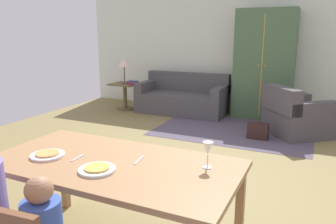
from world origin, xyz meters
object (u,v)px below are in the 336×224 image
at_px(dining_table, 113,171).
at_px(armchair, 295,116).
at_px(handbag, 258,131).
at_px(plate_near_child, 97,170).
at_px(table_lamp, 124,64).
at_px(couch, 183,98).
at_px(plate_near_man, 48,155).
at_px(book_upper, 133,82).
at_px(side_table, 125,92).
at_px(armoire, 264,65).
at_px(wine_glass, 208,149).
at_px(book_lower, 132,84).

bearing_deg(dining_table, armchair, 75.66).
relative_size(armchair, handbag, 3.76).
xyz_separation_m(plate_near_child, armchair, (0.97, 3.98, -0.45)).
relative_size(plate_near_child, table_lamp, 0.46).
relative_size(couch, table_lamp, 3.41).
distance_m(plate_near_child, armchair, 4.13).
height_order(plate_near_man, table_lamp, table_lamp).
bearing_deg(book_upper, couch, 10.71).
distance_m(plate_near_man, side_table, 4.85).
bearing_deg(armoire, side_table, -169.24).
height_order(dining_table, book_upper, dining_table).
bearing_deg(book_upper, table_lamp, -163.68).
relative_size(wine_glass, book_lower, 0.85).
xyz_separation_m(wine_glass, book_lower, (-3.02, 4.00, -0.30)).
distance_m(wine_glass, table_lamp, 5.19).
xyz_separation_m(book_upper, handbag, (2.88, -0.95, -0.49)).
xyz_separation_m(armchair, armoire, (-0.70, 0.98, 0.73)).
height_order(couch, side_table, couch).
distance_m(wine_glass, armoire, 4.62).
bearing_deg(armoire, table_lamp, -169.24).
relative_size(plate_near_man, side_table, 0.43).
bearing_deg(table_lamp, couch, 11.48).
bearing_deg(wine_glass, plate_near_child, -151.02).
xyz_separation_m(dining_table, armchair, (0.97, 3.80, -0.37)).
distance_m(couch, armchair, 2.39).
bearing_deg(handbag, wine_glass, -86.64).
distance_m(dining_table, table_lamp, 4.98).
bearing_deg(table_lamp, book_upper, 16.32).
xyz_separation_m(plate_near_man, armoire, (0.77, 4.90, 0.28)).
distance_m(dining_table, book_lower, 4.81).
relative_size(wine_glass, armoire, 0.09).
height_order(armchair, armoire, armoire).
height_order(dining_table, book_lower, dining_table).
relative_size(couch, side_table, 3.18).
bearing_deg(wine_glass, handbag, 93.36).
xyz_separation_m(dining_table, plate_near_child, (-0.00, -0.18, 0.08)).
bearing_deg(armoire, couch, -169.82).
bearing_deg(armoire, plate_near_man, -98.90).
relative_size(armoire, book_lower, 9.55).
distance_m(wine_glass, handbag, 3.26).
bearing_deg(plate_near_man, armchair, 69.48).
relative_size(dining_table, plate_near_man, 7.22).
bearing_deg(side_table, plate_near_child, -59.67).
distance_m(plate_near_man, handbag, 3.65).
distance_m(couch, handbag, 2.13).
bearing_deg(dining_table, plate_near_child, -90.00).
distance_m(dining_table, handbag, 3.42).
relative_size(side_table, handbag, 1.81).
distance_m(plate_near_child, table_lamp, 5.13).
distance_m(couch, book_lower, 1.14).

